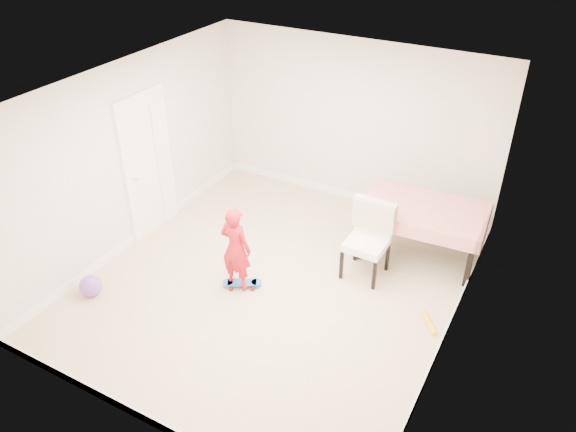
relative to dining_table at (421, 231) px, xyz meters
The scene contains 17 objects.
ground 2.14m from the dining_table, 133.95° to the right, with size 5.00×5.00×0.00m, color tan.
ceiling 3.04m from the dining_table, 133.95° to the right, with size 4.50×5.00×0.04m, color white.
wall_back 1.97m from the dining_table, 146.56° to the left, with size 4.50×0.04×2.60m, color beige.
wall_front 4.35m from the dining_table, 110.09° to the right, with size 4.50×0.04×2.60m, color beige.
wall_left 4.09m from the dining_table, 157.68° to the right, with size 0.04×5.00×2.60m, color beige.
wall_right 1.93m from the dining_table, 63.09° to the right, with size 0.04×5.00×2.60m, color beige.
door 3.93m from the dining_table, 161.74° to the right, with size 0.10×0.94×2.11m, color white.
baseboard_back 1.79m from the dining_table, 146.29° to the left, with size 4.50×0.02×0.12m, color white.
baseboard_front 4.28m from the dining_table, 110.04° to the right, with size 4.50×0.02×0.12m, color white.
baseboard_left 4.01m from the dining_table, 157.73° to the right, with size 0.02×5.00×0.12m, color white.
baseboard_right 1.73m from the dining_table, 62.79° to the right, with size 0.02×5.00×0.12m, color white.
dining_table is the anchor object (origin of this frame).
dining_chair 0.93m from the dining_table, 122.60° to the right, with size 0.56×0.64×1.04m, color white, non-canonical shape.
skateboard 2.55m from the dining_table, 134.84° to the right, with size 0.51×0.19×0.08m, color blue, non-canonical shape.
child 2.58m from the dining_table, 135.17° to the right, with size 0.42×0.28×1.15m, color red.
balloon 4.42m from the dining_table, 139.90° to the right, with size 0.28×0.28×0.28m, color purple.
foam_toy 1.47m from the dining_table, 67.04° to the right, with size 0.06×0.06×0.40m, color yellow.
Camera 1 is at (2.93, -4.97, 4.67)m, focal length 35.00 mm.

